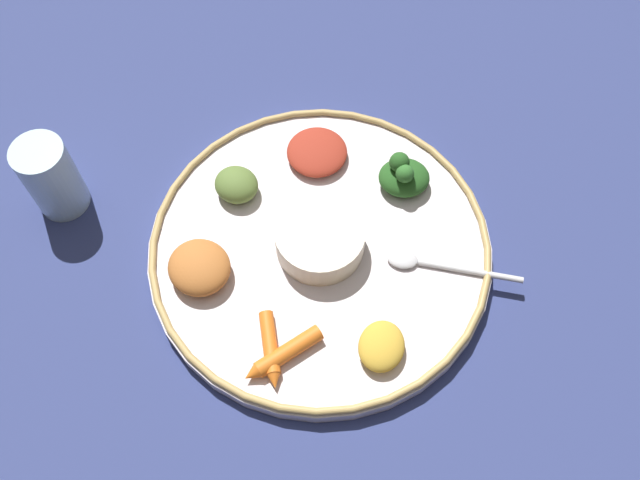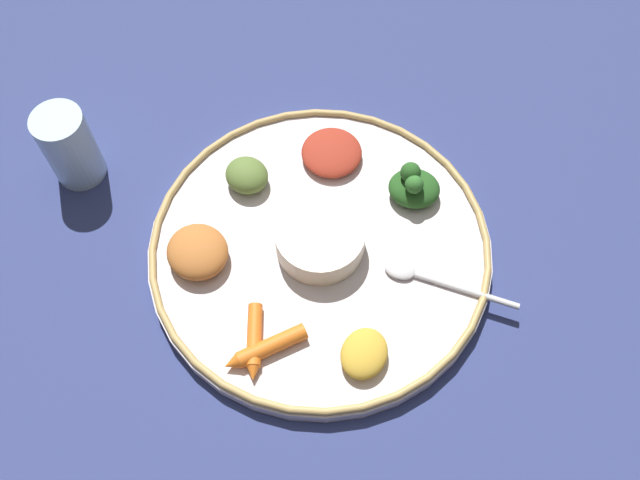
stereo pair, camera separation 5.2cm
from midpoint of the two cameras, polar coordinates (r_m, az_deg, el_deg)
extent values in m
plane|color=navy|center=(0.80, -1.86, -1.26)|extent=(2.40, 2.40, 0.00)
cylinder|color=silver|center=(0.79, -1.88, -0.95)|extent=(0.38, 0.38, 0.02)
torus|color=tan|center=(0.78, -1.91, -0.54)|extent=(0.38, 0.38, 0.01)
cylinder|color=beige|center=(0.76, -1.94, -0.03)|extent=(0.10, 0.10, 0.04)
cylinder|color=brown|center=(0.75, -1.97, 0.50)|extent=(0.09, 0.09, 0.01)
ellipsoid|color=silver|center=(0.77, 4.84, -1.67)|extent=(0.04, 0.03, 0.01)
cylinder|color=silver|center=(0.77, 10.30, -2.64)|extent=(0.11, 0.05, 0.01)
ellipsoid|color=#23511E|center=(0.81, 5.07, 4.99)|extent=(0.07, 0.06, 0.03)
sphere|color=#23511E|center=(0.80, 4.66, 6.24)|extent=(0.02, 0.02, 0.02)
sphere|color=#2D6628|center=(0.79, 5.09, 5.30)|extent=(0.02, 0.02, 0.02)
cylinder|color=orange|center=(0.73, -6.19, -8.49)|extent=(0.02, 0.07, 0.02)
cone|color=orange|center=(0.72, -5.85, -11.55)|extent=(0.01, 0.02, 0.01)
cylinder|color=orange|center=(0.72, -4.63, -9.16)|extent=(0.08, 0.05, 0.02)
cone|color=orange|center=(0.72, -7.73, -10.99)|extent=(0.02, 0.02, 0.02)
ellipsoid|color=gold|center=(0.72, 2.98, -8.80)|extent=(0.07, 0.07, 0.02)
ellipsoid|color=maroon|center=(0.83, -2.03, 7.09)|extent=(0.10, 0.10, 0.02)
ellipsoid|color=#567033|center=(0.81, -8.67, 4.38)|extent=(0.07, 0.07, 0.03)
ellipsoid|color=#B2662D|center=(0.77, -11.76, -2.33)|extent=(0.09, 0.10, 0.03)
cylinder|color=silver|center=(0.85, -22.75, 4.63)|extent=(0.06, 0.06, 0.10)
cylinder|color=tan|center=(0.88, -22.10, 3.62)|extent=(0.05, 0.05, 0.04)
camera|label=1|loc=(0.03, -91.94, -3.61)|focal=39.16mm
camera|label=2|loc=(0.03, 88.06, 3.61)|focal=39.16mm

